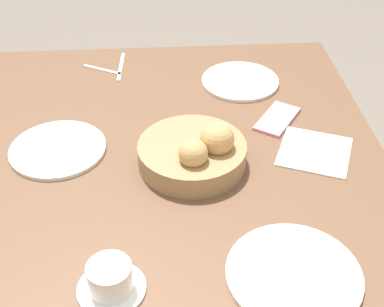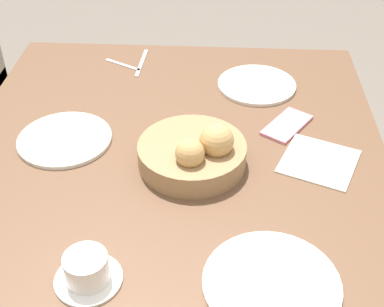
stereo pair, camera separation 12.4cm
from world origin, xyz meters
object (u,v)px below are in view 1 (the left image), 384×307
Objects in this scene: knife_silver at (121,66)px; bread_basket at (195,153)px; cell_phone at (277,119)px; plate_near_right at (240,81)px; coffee_cup at (110,280)px; plate_far_center at (58,149)px; spoon_coffee at (102,70)px; plate_near_left at (294,274)px; napkin at (315,152)px.

bread_basket is at bearing -158.84° from knife_silver.
cell_phone is at bearing -127.29° from knife_silver.
plate_near_right is 1.78× the size of coffee_cup.
plate_far_center is 0.45m from coffee_cup.
spoon_coffee is (0.48, 0.25, -0.04)m from bread_basket.
bread_basket is 0.38m from plate_near_left.
plate_near_left is 1.47× the size of knife_silver.
spoon_coffee is (0.40, -0.08, -0.00)m from plate_far_center.
plate_near_right is 1.29× the size of knife_silver.
plate_near_left is 2.02× the size of coffee_cup.
plate_near_right is 0.80m from coffee_cup.
knife_silver is 0.53m from cell_phone.
coffee_cup is 0.73× the size of knife_silver.
bread_basket is 0.30m from napkin.
knife_silver is at bearing 52.71° from cell_phone.
plate_far_center is 0.57m from cell_phone.
plate_near_left is 0.91m from spoon_coffee.
plate_far_center is at bearing 76.66° from bread_basket.
bread_basket is at bearing 24.98° from plate_near_left.
bread_basket is 0.54m from spoon_coffee.
coffee_cup is 0.60m from napkin.
plate_far_center is at bearing 19.43° from coffee_cup.
plate_near_left reaches higher than cell_phone.
napkin is 0.16m from cell_phone.
coffee_cup reaches higher than cell_phone.
plate_near_right reaches higher than cell_phone.
plate_far_center is at bearing 99.63° from cell_phone.
plate_near_left is (-0.34, -0.16, -0.03)m from bread_basket.
knife_silver is (0.84, 0.35, -0.00)m from plate_near_left.
plate_near_right reaches higher than napkin.
coffee_cup is at bearing 153.16° from bread_basket.
coffee_cup is at bearing 154.99° from plate_near_right.
bread_basket is 2.00× the size of coffee_cup.
spoon_coffee is at bearing 57.46° from cell_phone.
knife_silver is 1.05× the size of cell_phone.
plate_near_right is at bearing 19.36° from cell_phone.
cell_phone reaches higher than spoon_coffee.
coffee_cup is at bearing 91.35° from plate_near_left.
bread_basket is 2.12× the size of spoon_coffee.
plate_far_center is at bearing 85.44° from napkin.
plate_near_right is 1.36× the size of cell_phone.
spoon_coffee is 0.57m from cell_phone.
bread_basket reaches higher than plate_near_right.
napkin reaches higher than knife_silver.
napkin is 1.30× the size of cell_phone.
plate_near_right is at bearing -58.91° from plate_far_center.
bread_basket reaches higher than spoon_coffee.
napkin is at bearing -133.81° from knife_silver.
knife_silver is 0.06m from spoon_coffee.
plate_near_right is (0.71, -0.00, 0.00)m from plate_near_left.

